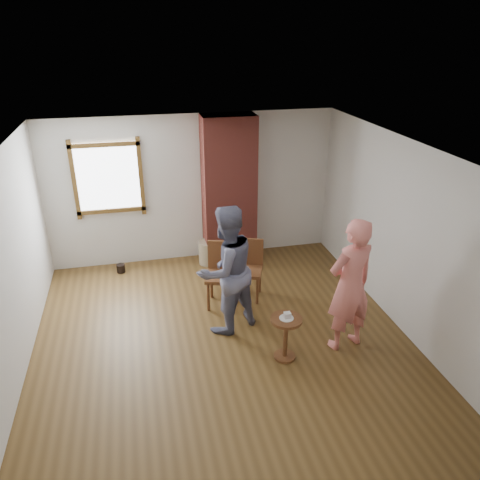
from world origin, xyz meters
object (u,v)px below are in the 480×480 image
(side_table, at_px, (286,331))
(dining_chair_left, at_px, (222,270))
(man, at_px, (226,270))
(dining_chair_right, at_px, (248,265))
(person_pink, at_px, (350,285))
(stoneware_crock, at_px, (208,252))

(side_table, bearing_deg, dining_chair_left, 109.08)
(dining_chair_left, bearing_deg, man, -78.91)
(dining_chair_right, relative_size, person_pink, 0.51)
(dining_chair_right, relative_size, side_table, 1.54)
(stoneware_crock, relative_size, dining_chair_right, 0.46)
(stoneware_crock, xyz_separation_m, dining_chair_right, (0.44, -1.22, 0.31))
(dining_chair_left, relative_size, dining_chair_right, 1.06)
(stoneware_crock, height_order, dining_chair_right, dining_chair_right)
(person_pink, bearing_deg, stoneware_crock, -77.35)
(man, height_order, person_pink, man)
(dining_chair_right, bearing_deg, man, -100.84)
(side_table, distance_m, man, 1.14)
(dining_chair_left, xyz_separation_m, man, (-0.07, -0.68, 0.37))
(dining_chair_right, height_order, side_table, dining_chair_right)
(dining_chair_left, height_order, person_pink, person_pink)
(side_table, distance_m, person_pink, 1.00)
(side_table, height_order, person_pink, person_pink)
(stoneware_crock, height_order, dining_chair_left, dining_chair_left)
(dining_chair_left, xyz_separation_m, dining_chair_right, (0.43, 0.11, -0.03))
(dining_chair_right, bearing_deg, person_pink, -36.58)
(stoneware_crock, bearing_deg, person_pink, -63.31)
(dining_chair_left, distance_m, dining_chair_right, 0.45)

